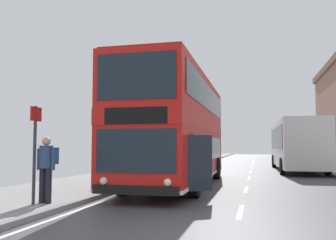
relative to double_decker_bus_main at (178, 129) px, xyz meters
name	(u,v)px	position (x,y,z in m)	size (l,w,h in m)	color
ground	(193,233)	(1.98, -7.96, -2.25)	(15.80, 140.00, 0.20)	#434348
double_decker_bus_main	(178,129)	(0.00, 0.00, 0.00)	(3.25, 10.98, 4.37)	red
background_bus_far_lane	(296,144)	(5.61, 10.71, -0.56)	(2.82, 11.06, 3.16)	white
pedestrian_companion	(47,164)	(-2.15, -6.08, -1.16)	(0.55, 0.55, 1.69)	black
bus_stop_sign_near	(35,143)	(-2.34, -6.34, -0.62)	(0.08, 0.44, 2.47)	#2D2D33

